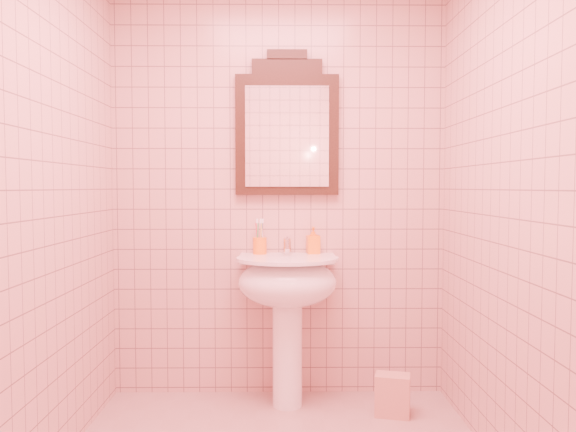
{
  "coord_description": "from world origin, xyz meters",
  "views": [
    {
      "loc": [
        0.02,
        -2.3,
        1.26
      ],
      "look_at": [
        0.05,
        0.55,
        1.12
      ],
      "focal_mm": 35.0,
      "sensor_mm": 36.0,
      "label": 1
    }
  ],
  "objects_px": {
    "mirror": "(287,128)",
    "towel": "(393,395)",
    "toothbrush_cup": "(260,245)",
    "soap_dispenser": "(313,240)",
    "pedestal_sink": "(287,292)"
  },
  "relations": [
    {
      "from": "mirror",
      "to": "towel",
      "type": "xyz_separation_m",
      "value": [
        0.58,
        -0.34,
        -1.5
      ]
    },
    {
      "from": "toothbrush_cup",
      "to": "soap_dispenser",
      "type": "bearing_deg",
      "value": 3.02
    },
    {
      "from": "towel",
      "to": "pedestal_sink",
      "type": "bearing_deg",
      "value": 166.75
    },
    {
      "from": "toothbrush_cup",
      "to": "mirror",
      "type": "bearing_deg",
      "value": 18.36
    },
    {
      "from": "pedestal_sink",
      "to": "toothbrush_cup",
      "type": "xyz_separation_m",
      "value": [
        -0.16,
        0.15,
        0.25
      ]
    },
    {
      "from": "mirror",
      "to": "pedestal_sink",
      "type": "bearing_deg",
      "value": -90.0
    },
    {
      "from": "toothbrush_cup",
      "to": "towel",
      "type": "distance_m",
      "value": 1.13
    },
    {
      "from": "towel",
      "to": "toothbrush_cup",
      "type": "bearing_deg",
      "value": 159.07
    },
    {
      "from": "mirror",
      "to": "toothbrush_cup",
      "type": "distance_m",
      "value": 0.72
    },
    {
      "from": "mirror",
      "to": "soap_dispenser",
      "type": "relative_size",
      "value": 5.27
    },
    {
      "from": "pedestal_sink",
      "to": "towel",
      "type": "distance_m",
      "value": 0.81
    },
    {
      "from": "soap_dispenser",
      "to": "towel",
      "type": "xyz_separation_m",
      "value": [
        0.42,
        -0.3,
        -0.83
      ]
    },
    {
      "from": "pedestal_sink",
      "to": "mirror",
      "type": "xyz_separation_m",
      "value": [
        0.0,
        0.2,
        0.95
      ]
    },
    {
      "from": "soap_dispenser",
      "to": "towel",
      "type": "height_order",
      "value": "soap_dispenser"
    },
    {
      "from": "mirror",
      "to": "towel",
      "type": "height_order",
      "value": "mirror"
    }
  ]
}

